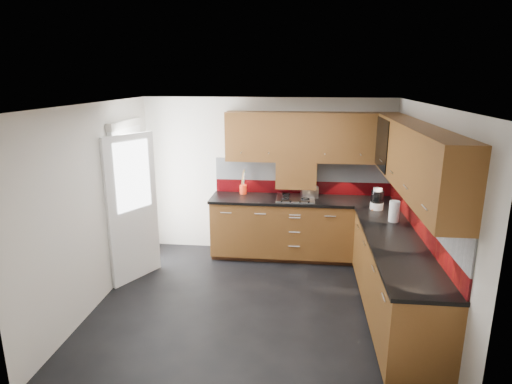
# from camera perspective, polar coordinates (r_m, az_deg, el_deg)

# --- Properties ---
(room) EXTENTS (4.00, 3.80, 2.64)m
(room) POSITION_cam_1_polar(r_m,az_deg,el_deg) (4.83, -0.25, 0.85)
(room) COLOR black
(base_cabinets) EXTENTS (2.70, 3.20, 0.95)m
(base_cabinets) POSITION_cam_1_polar(r_m,az_deg,el_deg) (5.84, 11.13, -7.86)
(base_cabinets) COLOR #583613
(base_cabinets) RESTS_ON room
(countertop) EXTENTS (2.72, 3.22, 0.04)m
(countertop) POSITION_cam_1_polar(r_m,az_deg,el_deg) (5.66, 11.25, -3.41)
(countertop) COLOR black
(countertop) RESTS_ON base_cabinets
(backsplash) EXTENTS (2.70, 3.20, 0.54)m
(backsplash) POSITION_cam_1_polar(r_m,az_deg,el_deg) (5.81, 13.40, -0.05)
(backsplash) COLOR maroon
(backsplash) RESTS_ON countertop
(upper_cabinets) EXTENTS (2.50, 3.20, 0.72)m
(upper_cabinets) POSITION_cam_1_polar(r_m,az_deg,el_deg) (5.54, 13.49, 5.86)
(upper_cabinets) COLOR #583613
(upper_cabinets) RESTS_ON room
(extractor_hood) EXTENTS (0.60, 0.33, 0.40)m
(extractor_hood) POSITION_cam_1_polar(r_m,az_deg,el_deg) (6.44, 5.38, 2.39)
(extractor_hood) COLOR #583613
(extractor_hood) RESTS_ON room
(glass_cabinet) EXTENTS (0.32, 0.80, 0.66)m
(glass_cabinet) POSITION_cam_1_polar(r_m,az_deg,el_deg) (5.89, 17.83, 6.35)
(glass_cabinet) COLOR black
(glass_cabinet) RESTS_ON room
(back_door) EXTENTS (0.42, 1.19, 2.04)m
(back_door) POSITION_cam_1_polar(r_m,az_deg,el_deg) (6.10, -16.29, -1.28)
(back_door) COLOR white
(back_door) RESTS_ON room
(gas_hob) EXTENTS (0.56, 0.49, 0.04)m
(gas_hob) POSITION_cam_1_polar(r_m,az_deg,el_deg) (6.36, 5.28, -0.80)
(gas_hob) COLOR silver
(gas_hob) RESTS_ON countertop
(utensil_pot) EXTENTS (0.11, 0.11, 0.39)m
(utensil_pot) POSITION_cam_1_polar(r_m,az_deg,el_deg) (6.60, -1.72, 0.52)
(utensil_pot) COLOR red
(utensil_pot) RESTS_ON countertop
(toaster) EXTENTS (0.27, 0.20, 0.18)m
(toaster) POSITION_cam_1_polar(r_m,az_deg,el_deg) (6.45, 7.12, 0.03)
(toaster) COLOR silver
(toaster) RESTS_ON countertop
(food_processor) EXTENTS (0.18, 0.18, 0.30)m
(food_processor) POSITION_cam_1_polar(r_m,az_deg,el_deg) (6.04, 15.84, -0.98)
(food_processor) COLOR white
(food_processor) RESTS_ON countertop
(paper_towel) EXTENTS (0.13, 0.13, 0.26)m
(paper_towel) POSITION_cam_1_polar(r_m,az_deg,el_deg) (5.59, 17.94, -2.47)
(paper_towel) COLOR white
(paper_towel) RESTS_ON countertop
(orange_cloth) EXTENTS (0.16, 0.14, 0.02)m
(orange_cloth) POSITION_cam_1_polar(r_m,az_deg,el_deg) (6.07, 15.70, -2.14)
(orange_cloth) COLOR orange
(orange_cloth) RESTS_ON countertop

